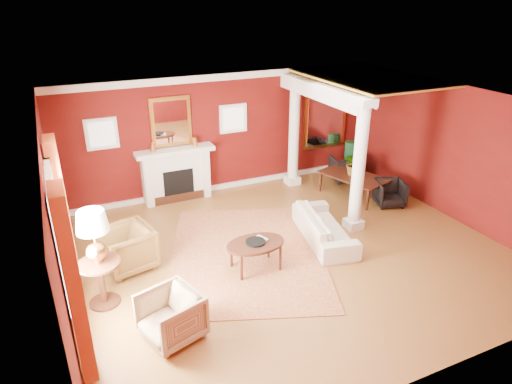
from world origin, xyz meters
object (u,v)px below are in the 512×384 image
side_table (95,242)px  dining_table (354,179)px  armchair_leopard (127,246)px  armchair_stripe (171,314)px  sofa (325,223)px  coffee_table (256,245)px

side_table → dining_table: side_table is taller
armchair_leopard → armchair_stripe: armchair_leopard is taller
side_table → armchair_leopard: bearing=58.0°
sofa → side_table: (-4.36, -0.28, 0.76)m
armchair_stripe → side_table: (-0.80, 1.23, 0.74)m
armchair_leopard → dining_table: (5.62, 0.92, -0.00)m
armchair_leopard → side_table: bearing=-44.3°
armchair_stripe → coffee_table: 2.17m
coffee_table → side_table: bearing=177.5°
sofa → coffee_table: sofa is taller
armchair_leopard → armchair_stripe: size_ratio=1.11×
armchair_stripe → side_table: 1.64m
sofa → armchair_leopard: 3.86m
side_table → armchair_stripe: bearing=-57.0°
armchair_leopard → coffee_table: 2.33m
dining_table → armchair_stripe: bearing=103.1°
sofa → coffee_table: size_ratio=1.83×
coffee_table → dining_table: size_ratio=0.68×
dining_table → sofa: bearing=113.8°
armchair_stripe → coffee_table: armchair_stripe is taller
coffee_table → dining_table: dining_table is taller
sofa → armchair_stripe: armchair_stripe is taller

